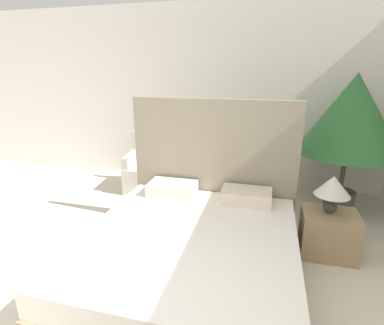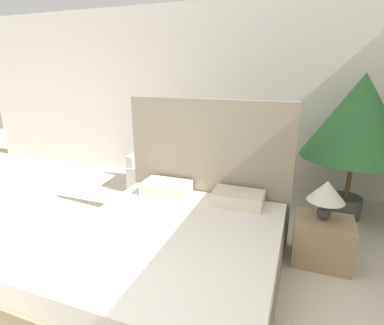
% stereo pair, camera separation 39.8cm
% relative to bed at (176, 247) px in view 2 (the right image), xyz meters
% --- Properties ---
extents(wall_back, '(10.00, 0.06, 2.90)m').
position_rel_bed_xyz_m(wall_back, '(-0.40, 2.61, 1.14)').
color(wall_back, white).
rests_on(wall_back, ground_plane).
extents(bed, '(1.90, 2.06, 1.58)m').
position_rel_bed_xyz_m(bed, '(0.00, 0.00, 0.00)').
color(bed, '#8C7A5B').
rests_on(bed, ground_plane).
extents(armchair_near_window_left, '(0.74, 0.73, 0.90)m').
position_rel_bed_xyz_m(armchair_near_window_left, '(-1.25, 1.95, -0.03)').
color(armchair_near_window_left, '#B7B2A8').
rests_on(armchair_near_window_left, ground_plane).
extents(armchair_near_window_right, '(0.74, 0.73, 0.90)m').
position_rel_bed_xyz_m(armchair_near_window_right, '(-0.28, 1.95, -0.03)').
color(armchair_near_window_right, '#B7B2A8').
rests_on(armchair_near_window_right, ground_plane).
extents(potted_palm, '(1.29, 1.29, 1.85)m').
position_rel_bed_xyz_m(potted_palm, '(1.62, 1.88, 1.00)').
color(potted_palm, '#4C4C4C').
rests_on(potted_palm, ground_plane).
extents(nightstand, '(0.55, 0.42, 0.48)m').
position_rel_bed_xyz_m(nightstand, '(1.29, 0.71, -0.07)').
color(nightstand, '#937A56').
rests_on(nightstand, ground_plane).
extents(table_lamp, '(0.35, 0.35, 0.40)m').
position_rel_bed_xyz_m(table_lamp, '(1.26, 0.71, 0.45)').
color(table_lamp, '#333333').
rests_on(table_lamp, nightstand).
extents(side_table, '(0.36, 0.36, 0.42)m').
position_rel_bed_xyz_m(side_table, '(-0.77, 1.96, -0.10)').
color(side_table, brown).
rests_on(side_table, ground_plane).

